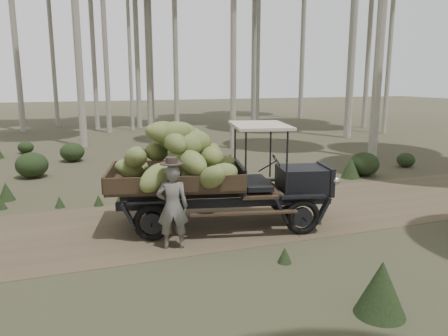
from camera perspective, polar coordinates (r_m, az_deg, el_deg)
The scene contains 5 objects.
ground at distance 10.33m, azimuth -8.47°, elevation -7.41°, with size 120.00×120.00×0.00m, color #473D2B.
dirt_track at distance 10.33m, azimuth -8.47°, elevation -7.38°, with size 70.00×4.00×0.01m, color brown.
banana_truck at distance 9.78m, azimuth -3.18°, elevation 0.65°, with size 5.34×3.02×2.49m.
farmer at distance 8.70m, azimuth -6.74°, elevation -4.93°, with size 0.70×0.54×1.85m.
undergrowth at distance 8.43m, azimuth -20.55°, elevation -8.59°, with size 22.47×22.77×1.38m.
Camera 1 is at (-1.84, -9.60, 3.34)m, focal length 35.00 mm.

